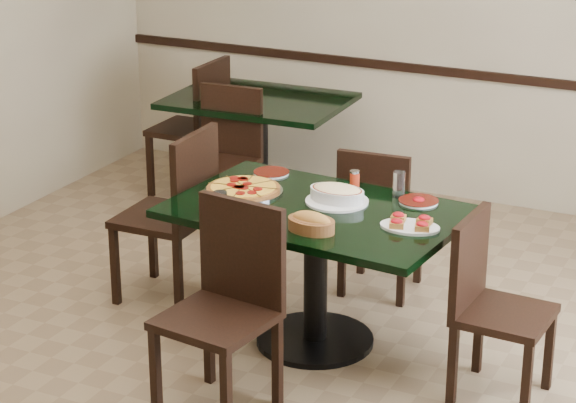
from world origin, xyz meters
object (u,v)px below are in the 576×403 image
at_px(chair_near, 228,296).
at_px(back_chair_near, 225,150).
at_px(chair_left, 178,206).
at_px(chair_far, 378,214).
at_px(back_table, 259,130).
at_px(bruschetta_platter, 410,224).
at_px(main_table, 316,242).
at_px(chair_right, 489,298).
at_px(bread_basket, 311,223).
at_px(lasagna_casserole, 337,194).
at_px(back_chair_left, 198,120).
at_px(pepperoni_pizza, 243,189).

distance_m(chair_near, back_chair_near, 2.32).
height_order(chair_near, chair_left, chair_left).
bearing_deg(chair_far, back_table, -43.46).
bearing_deg(bruschetta_platter, back_chair_near, 136.64).
height_order(main_table, chair_right, chair_right).
xyz_separation_m(bread_basket, bruschetta_platter, (0.41, 0.24, -0.02)).
distance_m(chair_left, bruschetta_platter, 1.45).
distance_m(bread_basket, bruschetta_platter, 0.47).
xyz_separation_m(chair_near, bruschetta_platter, (0.62, 0.68, 0.22)).
xyz_separation_m(chair_left, back_chair_near, (-0.33, 1.13, -0.05)).
height_order(back_table, bread_basket, bread_basket).
bearing_deg(lasagna_casserole, back_chair_left, 140.67).
xyz_separation_m(main_table, chair_near, (-0.10, -0.74, -0.01)).
bearing_deg(back_table, bruschetta_platter, -47.82).
bearing_deg(main_table, back_table, 129.99).
bearing_deg(chair_far, pepperoni_pizza, 47.62).
height_order(chair_near, back_chair_left, chair_near).
distance_m(back_chair_near, pepperoni_pizza, 1.49).
distance_m(main_table, chair_right, 0.95).
relative_size(main_table, chair_far, 1.72).
height_order(back_chair_near, pepperoni_pizza, back_chair_near).
relative_size(chair_left, back_chair_left, 1.02).
bearing_deg(chair_left, lasagna_casserole, 87.09).
relative_size(chair_far, bruschetta_platter, 2.82).
bearing_deg(bread_basket, back_table, 129.75).
distance_m(main_table, chair_near, 0.74).
height_order(main_table, bruschetta_platter, bruschetta_platter).
bearing_deg(bread_basket, chair_near, -108.77).
distance_m(chair_far, chair_left, 1.12).
distance_m(chair_right, back_chair_left, 3.21).
relative_size(main_table, back_chair_left, 1.55).
bearing_deg(back_chair_near, back_chair_left, 132.71).
bearing_deg(pepperoni_pizza, main_table, -6.56).
distance_m(chair_right, back_chair_near, 2.58).
relative_size(chair_near, lasagna_casserole, 3.05).
bearing_deg(chair_left, chair_near, 40.93).
relative_size(main_table, bruschetta_platter, 4.84).
xyz_separation_m(chair_far, chair_right, (0.87, -0.80, 0.01)).
relative_size(back_chair_left, lasagna_casserole, 3.01).
distance_m(chair_near, bruschetta_platter, 0.95).
bearing_deg(chair_right, bruschetta_platter, 85.03).
distance_m(chair_near, pepperoni_pizza, 0.88).
relative_size(pepperoni_pizza, bruschetta_platter, 1.33).
height_order(lasagna_casserole, bread_basket, bread_basket).
xyz_separation_m(chair_right, back_chair_near, (-2.18, 1.39, 0.02)).
bearing_deg(chair_right, chair_left, 84.81).
height_order(back_table, chair_right, chair_right).
xyz_separation_m(back_table, back_chair_left, (-0.46, -0.03, 0.02)).
relative_size(chair_right, pepperoni_pizza, 2.15).
bearing_deg(bread_basket, chair_left, 163.09).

